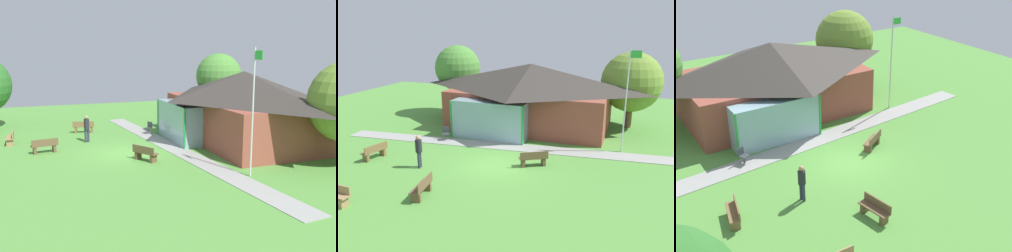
# 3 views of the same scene
# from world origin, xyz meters

# --- Properties ---
(ground_plane) EXTENTS (44.00, 44.00, 0.00)m
(ground_plane) POSITION_xyz_m (0.00, 0.00, 0.00)
(ground_plane) COLOR #54933D
(pavilion) EXTENTS (11.83, 8.18, 4.51)m
(pavilion) POSITION_xyz_m (-0.59, 7.71, 2.33)
(pavilion) COLOR brown
(pavilion) RESTS_ON ground_plane
(footpath) EXTENTS (22.37, 3.45, 0.03)m
(footpath) POSITION_xyz_m (0.00, 2.95, 0.01)
(footpath) COLOR #999993
(footpath) RESTS_ON ground_plane
(flagpole) EXTENTS (0.64, 0.08, 5.96)m
(flagpole) POSITION_xyz_m (6.07, 4.41, 3.27)
(flagpole) COLOR silver
(flagpole) RESTS_ON ground_plane
(bench_rear_near_path) EXTENTS (1.51, 1.15, 0.84)m
(bench_rear_near_path) POSITION_xyz_m (1.85, 0.52, 0.40)
(bench_rear_near_path) COLOR brown
(bench_rear_near_path) RESTS_ON ground_plane
(bench_mid_left) EXTENTS (0.73, 1.56, 0.84)m
(bench_mid_left) POSITION_xyz_m (-6.66, -1.48, 0.40)
(bench_mid_left) COLOR brown
(bench_mid_left) RESTS_ON ground_plane
(bench_front_center) EXTENTS (0.68, 1.55, 0.84)m
(bench_front_center) POSITION_xyz_m (-1.68, -4.41, 0.40)
(bench_front_center) COLOR brown
(bench_front_center) RESTS_ON ground_plane
(patio_chair_west) EXTENTS (0.60, 0.60, 0.86)m
(patio_chair_west) POSITION_xyz_m (-4.62, 2.76, 0.42)
(patio_chair_west) COLOR #33383D
(patio_chair_west) RESTS_ON ground_plane
(visitor_strolling_lawn) EXTENTS (0.34, 0.34, 1.74)m
(visitor_strolling_lawn) POSITION_xyz_m (-3.62, -1.70, 1.02)
(visitor_strolling_lawn) COLOR #2D3347
(visitor_strolling_lawn) RESTS_ON ground_plane
(tree_behind_pavilion_right) EXTENTS (4.18, 4.18, 5.38)m
(tree_behind_pavilion_right) POSITION_xyz_m (6.16, 9.94, 3.28)
(tree_behind_pavilion_right) COLOR brown
(tree_behind_pavilion_right) RESTS_ON ground_plane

